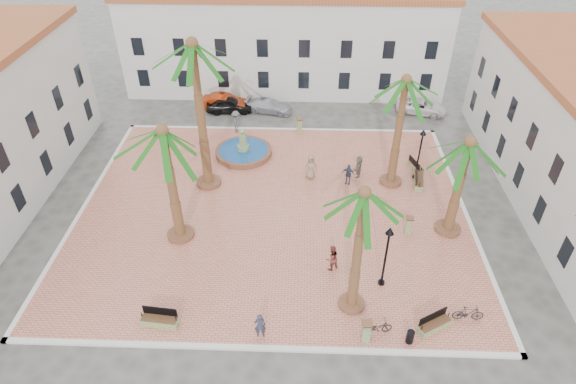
% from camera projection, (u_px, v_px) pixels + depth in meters
% --- Properties ---
extents(ground, '(120.00, 120.00, 0.00)m').
position_uv_depth(ground, '(273.00, 210.00, 32.84)').
color(ground, '#56544F').
rests_on(ground, ground).
extents(plaza, '(26.00, 22.00, 0.15)m').
position_uv_depth(plaza, '(273.00, 210.00, 32.79)').
color(plaza, '#D57861').
rests_on(plaza, ground).
extents(kerb_n, '(26.30, 0.30, 0.16)m').
position_uv_depth(kerb_n, '(281.00, 129.00, 41.57)').
color(kerb_n, silver).
rests_on(kerb_n, ground).
extents(kerb_s, '(26.30, 0.30, 0.16)m').
position_uv_depth(kerb_s, '(260.00, 348.00, 24.01)').
color(kerb_s, silver).
rests_on(kerb_s, ground).
extents(kerb_e, '(0.30, 22.30, 0.16)m').
position_uv_depth(kerb_e, '(466.00, 214.00, 32.43)').
color(kerb_e, silver).
rests_on(kerb_e, ground).
extents(kerb_w, '(0.30, 22.30, 0.16)m').
position_uv_depth(kerb_w, '(85.00, 205.00, 33.16)').
color(kerb_w, silver).
rests_on(kerb_w, ground).
extents(building_north, '(30.40, 7.40, 9.50)m').
position_uv_depth(building_north, '(285.00, 40.00, 45.93)').
color(building_north, silver).
rests_on(building_north, ground).
extents(fountain, '(4.45, 4.45, 2.30)m').
position_uv_depth(fountain, '(244.00, 151.00, 38.06)').
color(fountain, brown).
rests_on(fountain, plaza).
extents(palm_nw, '(5.75, 5.75, 10.82)m').
position_uv_depth(palm_nw, '(194.00, 60.00, 29.42)').
color(palm_nw, brown).
rests_on(palm_nw, plaza).
extents(palm_sw, '(5.47, 5.47, 8.02)m').
position_uv_depth(palm_sw, '(165.00, 145.00, 26.51)').
color(palm_sw, brown).
rests_on(palm_sw, plaza).
extents(palm_s, '(4.65, 4.65, 7.98)m').
position_uv_depth(palm_s, '(363.00, 207.00, 21.99)').
color(palm_s, brown).
rests_on(palm_s, plaza).
extents(palm_e, '(5.34, 5.34, 6.97)m').
position_uv_depth(palm_e, '(467.00, 154.00, 27.55)').
color(palm_e, brown).
rests_on(palm_e, plaza).
extents(palm_ne, '(5.18, 5.18, 8.37)m').
position_uv_depth(palm_ne, '(405.00, 92.00, 30.93)').
color(palm_ne, brown).
rests_on(palm_ne, plaza).
extents(bench_s, '(2.00, 0.80, 1.03)m').
position_uv_depth(bench_s, '(160.00, 320.00, 24.94)').
color(bench_s, '#81955D').
rests_on(bench_s, plaza).
extents(bench_se, '(1.91, 1.43, 0.99)m').
position_uv_depth(bench_se, '(434.00, 325.00, 24.72)').
color(bench_se, '#81955D').
rests_on(bench_se, plaza).
extents(bench_e, '(0.93, 2.08, 1.06)m').
position_uv_depth(bench_e, '(418.00, 181.00, 34.84)').
color(bench_e, '#81955D').
rests_on(bench_e, plaza).
extents(bench_ne, '(1.00, 1.75, 0.88)m').
position_uv_depth(bench_ne, '(416.00, 166.00, 36.42)').
color(bench_ne, '#81955D').
rests_on(bench_ne, plaza).
extents(lamppost_s, '(0.46, 0.46, 4.22)m').
position_uv_depth(lamppost_s, '(387.00, 247.00, 25.63)').
color(lamppost_s, black).
rests_on(lamppost_s, plaza).
extents(lamppost_e, '(0.44, 0.44, 4.08)m').
position_uv_depth(lamppost_e, '(421.00, 146.00, 34.02)').
color(lamppost_e, black).
rests_on(lamppost_e, plaza).
extents(bollard_se, '(0.51, 0.51, 1.37)m').
position_uv_depth(bollard_se, '(366.00, 331.00, 23.87)').
color(bollard_se, '#81955D').
rests_on(bollard_se, plaza).
extents(bollard_n, '(0.58, 0.58, 1.33)m').
position_uv_depth(bollard_n, '(299.00, 125.00, 40.59)').
color(bollard_n, '#81955D').
rests_on(bollard_n, plaza).
extents(bollard_e, '(0.51, 0.51, 1.34)m').
position_uv_depth(bollard_e, '(409.00, 225.00, 30.31)').
color(bollard_e, '#81955D').
rests_on(bollard_e, plaza).
extents(litter_bin, '(0.39, 0.39, 0.76)m').
position_uv_depth(litter_bin, '(410.00, 337.00, 24.01)').
color(litter_bin, black).
rests_on(litter_bin, plaza).
extents(cyclist_a, '(0.64, 0.46, 1.63)m').
position_uv_depth(cyclist_a, '(260.00, 325.00, 24.04)').
color(cyclist_a, '#2D2F47').
rests_on(cyclist_a, plaza).
extents(bicycle_a, '(1.72, 0.95, 0.86)m').
position_uv_depth(bicycle_a, '(377.00, 328.00, 24.38)').
color(bicycle_a, black).
rests_on(bicycle_a, plaza).
extents(cyclist_b, '(1.05, 0.99, 1.71)m').
position_uv_depth(cyclist_b, '(332.00, 258.00, 27.78)').
color(cyclist_b, brown).
rests_on(cyclist_b, plaza).
extents(bicycle_b, '(1.65, 0.48, 0.99)m').
position_uv_depth(bicycle_b, '(468.00, 313.00, 25.04)').
color(bicycle_b, black).
rests_on(bicycle_b, plaza).
extents(pedestrian_fountain_a, '(1.03, 0.77, 1.92)m').
position_uv_depth(pedestrian_fountain_a, '(311.00, 167.00, 35.09)').
color(pedestrian_fountain_a, '#8E7657').
rests_on(pedestrian_fountain_a, plaza).
extents(pedestrian_fountain_b, '(1.01, 0.69, 1.60)m').
position_uv_depth(pedestrian_fountain_b, '(348.00, 174.00, 34.65)').
color(pedestrian_fountain_b, '#38465C').
rests_on(pedestrian_fountain_b, plaza).
extents(pedestrian_north, '(0.99, 1.37, 1.91)m').
position_uv_depth(pedestrian_north, '(236.00, 121.00, 40.58)').
color(pedestrian_north, '#4E4E53').
rests_on(pedestrian_north, plaza).
extents(pedestrian_east, '(0.89, 1.66, 1.71)m').
position_uv_depth(pedestrian_east, '(359.00, 166.00, 35.35)').
color(pedestrian_east, '#75695A').
rests_on(pedestrian_east, plaza).
extents(car_black, '(4.32, 2.02, 1.43)m').
position_uv_depth(car_black, '(230.00, 105.00, 43.93)').
color(car_black, black).
rests_on(car_black, ground).
extents(car_red, '(4.51, 2.01, 1.44)m').
position_uv_depth(car_red, '(225.00, 102.00, 44.27)').
color(car_red, '#AA2909').
rests_on(car_red, ground).
extents(car_silver, '(4.52, 2.59, 1.23)m').
position_uv_depth(car_silver, '(269.00, 106.00, 43.96)').
color(car_silver, '#B6B5BF').
rests_on(car_silver, ground).
extents(car_white, '(4.88, 3.22, 1.25)m').
position_uv_depth(car_white, '(421.00, 107.00, 43.82)').
color(car_white, silver).
rests_on(car_white, ground).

